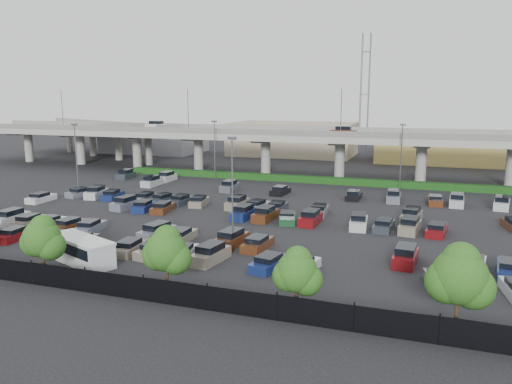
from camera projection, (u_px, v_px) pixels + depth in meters
The scene contains 11 objects.
ground at pixel (256, 214), 62.37m from camera, with size 280.00×280.00×0.00m, color black.
overpass at pixel (311, 138), 90.87m from camera, with size 150.00×13.00×15.80m.
on_ramp at pixel (106, 129), 117.60m from camera, with size 50.93×30.13×8.80m.
hedge at pixel (303, 179), 85.49m from camera, with size 66.00×1.60×1.10m, color #103911.
fence at pixel (131, 287), 36.19m from camera, with size 70.00×0.10×2.00m.
tree_row at pixel (149, 248), 36.83m from camera, with size 65.07×3.66×5.94m.
shuttle_bus at pixel (82, 249), 43.94m from camera, with size 7.61×5.01×2.32m.
parked_cars at pixel (227, 216), 58.63m from camera, with size 63.09×41.63×1.67m.
light_poles at pixel (231, 162), 64.35m from camera, with size 66.90×48.38×10.30m.
distant_buildings at pixel (393, 144), 115.17m from camera, with size 138.00×24.00×9.00m.
comm_tower at pixel (365, 92), 126.90m from camera, with size 2.40×2.40×30.00m.
Camera 1 is at (19.60, -57.46, 14.56)m, focal length 35.00 mm.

